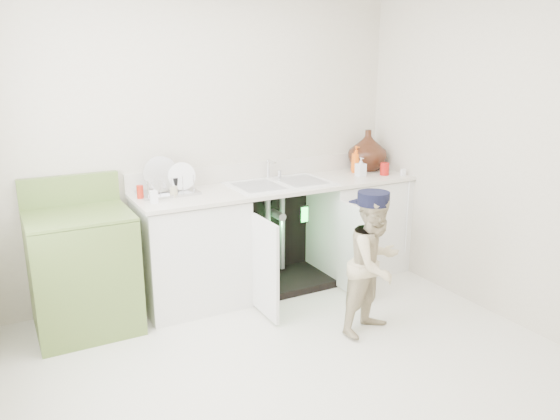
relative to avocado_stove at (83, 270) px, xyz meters
name	(u,v)px	position (x,y,z in m)	size (l,w,h in m)	color
ground	(294,365)	(1.07, -1.18, -0.45)	(3.50, 3.50, 0.00)	silver
room_shell	(296,176)	(1.07, -1.18, 0.80)	(6.00, 5.50, 1.26)	beige
counter_run	(284,230)	(1.67, 0.03, 0.03)	(2.44, 1.02, 1.28)	white
avocado_stove	(83,270)	(0.00, 0.00, 0.00)	(0.70, 0.65, 1.09)	olive
repair_worker	(375,263)	(1.81, -1.03, 0.07)	(0.59, 0.97, 1.04)	beige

